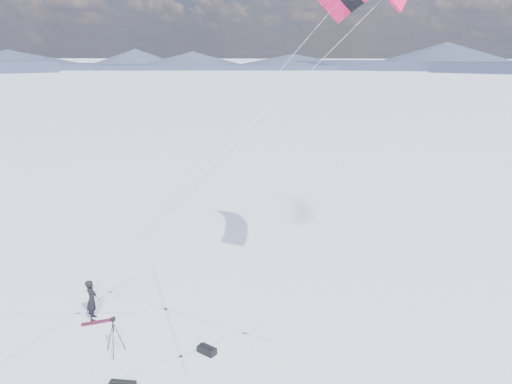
# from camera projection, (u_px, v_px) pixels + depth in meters

# --- Properties ---
(ground) EXTENTS (1800.00, 1800.00, 0.00)m
(ground) POSITION_uv_depth(u_px,v_px,m) (93.00, 346.00, 19.19)
(ground) COLOR white
(horizon_hills) EXTENTS (704.47, 706.88, 8.00)m
(horizon_hills) POSITION_uv_depth(u_px,v_px,m) (85.00, 276.00, 18.40)
(horizon_hills) COLOR #1F2739
(horizon_hills) RESTS_ON ground
(snow_tracks) EXTENTS (13.93, 10.25, 0.01)m
(snow_tracks) POSITION_uv_depth(u_px,v_px,m) (53.00, 348.00, 19.03)
(snow_tracks) COLOR #AAB8DB
(snow_tracks) RESTS_ON ground
(snowkiter) EXTENTS (0.57, 0.73, 1.78)m
(snowkiter) POSITION_uv_depth(u_px,v_px,m) (94.00, 319.00, 21.14)
(snowkiter) COLOR black
(snowkiter) RESTS_ON ground
(snowboard) EXTENTS (1.36, 0.84, 0.04)m
(snowboard) POSITION_uv_depth(u_px,v_px,m) (99.00, 322.00, 20.85)
(snowboard) COLOR maroon
(snowboard) RESTS_ON ground
(tripod) EXTENTS (0.71, 0.67, 1.50)m
(tripod) POSITION_uv_depth(u_px,v_px,m) (114.00, 330.00, 18.46)
(tripod) COLOR black
(tripod) RESTS_ON ground
(gear_bag_b) EXTENTS (0.80, 0.67, 0.33)m
(gear_bag_b) POSITION_uv_depth(u_px,v_px,m) (207.00, 350.00, 18.67)
(gear_bag_b) COLOR black
(gear_bag_b) RESTS_ON ground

